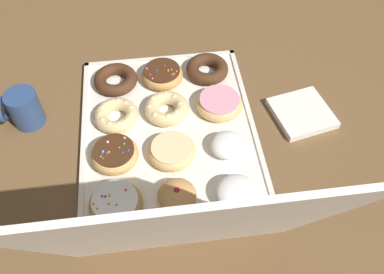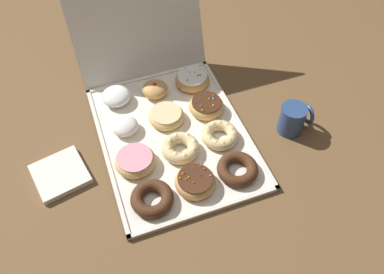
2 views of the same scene
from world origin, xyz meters
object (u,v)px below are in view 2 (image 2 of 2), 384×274
at_px(chocolate_cake_ring_donut_0, 152,198).
at_px(sprinkle_donut_1, 195,182).
at_px(coffee_mug, 293,118).
at_px(chocolate_cake_ring_donut_2, 237,169).
at_px(pink_frosted_donut_3, 135,161).
at_px(jelly_filled_donut_10, 154,89).
at_px(sprinkle_donut_8, 206,106).
at_px(napkin_stack, 60,174).
at_px(glazed_ring_donut_7, 168,115).
at_px(sprinkle_donut_11, 192,79).
at_px(cruller_donut_4, 182,147).
at_px(powdered_filled_donut_9, 116,96).
at_px(powdered_filled_donut_6, 125,126).
at_px(donut_box, 173,136).
at_px(cruller_donut_5, 220,135).

xyz_separation_m(chocolate_cake_ring_donut_0, sprinkle_donut_1, (0.12, 0.01, 0.00)).
bearing_deg(coffee_mug, chocolate_cake_ring_donut_2, -156.81).
bearing_deg(pink_frosted_donut_3, jelly_filled_donut_10, 62.76).
relative_size(sprinkle_donut_8, napkin_stack, 0.79).
relative_size(glazed_ring_donut_7, sprinkle_donut_11, 0.97).
height_order(chocolate_cake_ring_donut_0, jelly_filled_donut_10, jelly_filled_donut_10).
bearing_deg(jelly_filled_donut_10, cruller_donut_4, -88.18).
xyz_separation_m(chocolate_cake_ring_donut_0, powdered_filled_donut_9, (-0.00, 0.40, 0.01)).
bearing_deg(jelly_filled_donut_10, chocolate_cake_ring_donut_2, -70.92).
distance_m(sprinkle_donut_1, jelly_filled_donut_10, 0.38).
distance_m(pink_frosted_donut_3, cruller_donut_4, 0.14).
bearing_deg(powdered_filled_donut_9, chocolate_cake_ring_donut_2, -56.87).
bearing_deg(pink_frosted_donut_3, sprinkle_donut_11, 44.08).
relative_size(pink_frosted_donut_3, powdered_filled_donut_6, 1.44).
xyz_separation_m(cruller_donut_4, glazed_ring_donut_7, (0.00, 0.13, -0.00)).
xyz_separation_m(donut_box, powdered_filled_donut_9, (-0.13, 0.20, 0.03)).
relative_size(donut_box, cruller_donut_5, 5.04).
distance_m(chocolate_cake_ring_donut_0, cruller_donut_5, 0.29).
distance_m(cruller_donut_4, glazed_ring_donut_7, 0.13).
xyz_separation_m(sprinkle_donut_1, cruller_donut_4, (0.00, 0.12, -0.00)).
bearing_deg(donut_box, sprinkle_donut_8, 25.28).
distance_m(chocolate_cake_ring_donut_0, sprinkle_donut_11, 0.47).
xyz_separation_m(chocolate_cake_ring_donut_0, sprinkle_donut_8, (0.26, 0.26, 0.00)).
bearing_deg(powdered_filled_donut_6, pink_frosted_donut_3, -91.42).
distance_m(chocolate_cake_ring_donut_0, glazed_ring_donut_7, 0.30).
distance_m(cruller_donut_5, sprinkle_donut_8, 0.12).
distance_m(chocolate_cake_ring_donut_2, cruller_donut_4, 0.17).
bearing_deg(glazed_ring_donut_7, sprinkle_donut_8, -2.54).
xyz_separation_m(sprinkle_donut_1, sprinkle_donut_8, (0.13, 0.25, 0.00)).
bearing_deg(napkin_stack, cruller_donut_5, -4.45).
distance_m(glazed_ring_donut_7, napkin_stack, 0.36).
bearing_deg(powdered_filled_donut_9, powdered_filled_donut_6, -91.90).
xyz_separation_m(powdered_filled_donut_9, coffee_mug, (0.48, -0.29, 0.02)).
height_order(donut_box, powdered_filled_donut_6, powdered_filled_donut_6).
relative_size(powdered_filled_donut_6, jelly_filled_donut_10, 0.97).
height_order(donut_box, cruller_donut_5, cruller_donut_5).
relative_size(coffee_mug, napkin_stack, 0.70).
bearing_deg(pink_frosted_donut_3, chocolate_cake_ring_donut_2, -25.35).
bearing_deg(sprinkle_donut_11, powdered_filled_donut_6, -154.89).
relative_size(pink_frosted_donut_3, glazed_ring_donut_7, 1.05).
height_order(chocolate_cake_ring_donut_2, cruller_donut_4, cruller_donut_4).
height_order(sprinkle_donut_1, sprinkle_donut_11, sprinkle_donut_11).
bearing_deg(coffee_mug, powdered_filled_donut_6, 161.42).
distance_m(chocolate_cake_ring_donut_2, sprinkle_donut_11, 0.38).
height_order(donut_box, sprinkle_donut_1, sprinkle_donut_1).
height_order(powdered_filled_donut_6, powdered_filled_donut_9, powdered_filled_donut_9).
bearing_deg(powdered_filled_donut_6, coffee_mug, -18.58).
relative_size(jelly_filled_donut_10, napkin_stack, 0.60).
xyz_separation_m(jelly_filled_donut_10, sprinkle_donut_11, (0.14, 0.00, -0.00)).
bearing_deg(sprinkle_donut_1, sprinkle_donut_11, 70.94).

